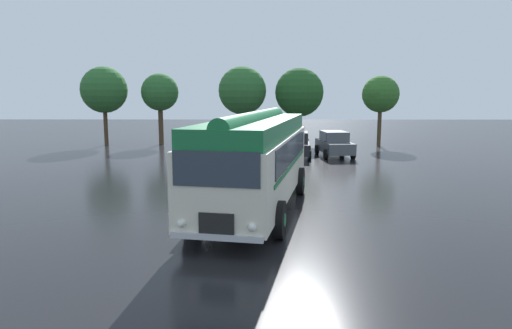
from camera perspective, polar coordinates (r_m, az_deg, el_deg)
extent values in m
plane|color=black|center=(16.04, 1.77, -5.91)|extent=(120.00, 120.00, 0.00)
cube|color=silver|center=(15.97, -0.04, -0.11)|extent=(4.30, 10.29, 2.10)
cube|color=#196B38|center=(15.82, -0.05, 4.66)|extent=(4.06, 10.06, 0.56)
cylinder|color=#196B38|center=(15.81, -0.05, 5.60)|extent=(2.34, 9.45, 0.60)
cube|color=#2D3842|center=(16.00, 4.62, 1.94)|extent=(1.51, 7.87, 0.84)
cube|color=#2D3842|center=(16.47, -4.17, 2.14)|extent=(1.51, 7.87, 0.84)
cube|color=#196B38|center=(15.97, 4.54, -0.03)|extent=(1.54, 8.07, 0.12)
cube|color=#196B38|center=(16.45, -4.23, 0.23)|extent=(1.54, 8.07, 0.12)
cube|color=#2D3842|center=(11.05, -5.06, -0.59)|extent=(2.17, 0.44, 0.88)
cube|color=black|center=(11.35, -4.98, -7.44)|extent=(0.90, 0.22, 0.56)
cube|color=silver|center=(11.42, -4.98, -9.05)|extent=(2.35, 0.53, 0.16)
sphere|color=white|center=(11.14, -0.49, -7.88)|extent=(0.22, 0.22, 0.22)
sphere|color=white|center=(11.62, -9.29, -7.29)|extent=(0.22, 0.22, 0.22)
cylinder|color=black|center=(12.99, 2.97, -6.93)|extent=(0.48, 1.13, 1.10)
cylinder|color=#196B38|center=(12.99, 2.97, -6.93)|extent=(0.39, 0.44, 0.39)
cylinder|color=black|center=(13.58, -8.02, -6.30)|extent=(0.48, 1.13, 1.10)
cylinder|color=#196B38|center=(13.58, -8.02, -6.30)|extent=(0.39, 0.44, 0.39)
cylinder|color=black|center=(18.80, 5.56, -2.05)|extent=(0.48, 1.13, 1.10)
cylinder|color=#196B38|center=(18.80, 5.56, -2.05)|extent=(0.39, 0.44, 0.39)
cylinder|color=black|center=(19.21, -2.18, -1.78)|extent=(0.48, 1.13, 1.10)
cylinder|color=#196B38|center=(19.21, -2.18, -1.78)|extent=(0.39, 0.44, 0.39)
cube|color=navy|center=(29.86, -0.77, 2.22)|extent=(1.72, 4.21, 0.70)
cube|color=navy|center=(29.94, -0.77, 3.52)|extent=(1.50, 2.19, 0.64)
cube|color=#2D3842|center=(29.93, 0.69, 3.52)|extent=(0.03, 1.93, 0.50)
cube|color=#2D3842|center=(29.97, -2.22, 3.52)|extent=(0.03, 1.93, 0.50)
cylinder|color=black|center=(28.60, 0.92, 1.22)|extent=(0.20, 0.64, 0.64)
cylinder|color=black|center=(28.65, -2.60, 1.23)|extent=(0.20, 0.64, 0.64)
cylinder|color=black|center=(31.18, 0.91, 1.85)|extent=(0.20, 0.64, 0.64)
cylinder|color=black|center=(31.23, -2.33, 1.85)|extent=(0.20, 0.64, 0.64)
cube|color=black|center=(29.76, 5.01, 2.16)|extent=(2.09, 4.34, 0.70)
cube|color=black|center=(29.84, 5.03, 3.47)|extent=(1.69, 2.31, 0.64)
cube|color=#2D3842|center=(29.83, 6.49, 3.45)|extent=(0.21, 1.93, 0.50)
cube|color=#2D3842|center=(29.86, 3.58, 3.49)|extent=(0.21, 1.93, 0.50)
cylinder|color=black|center=(28.51, 6.73, 1.14)|extent=(0.26, 0.66, 0.64)
cylinder|color=black|center=(28.53, 3.19, 1.19)|extent=(0.26, 0.66, 0.64)
cylinder|color=black|center=(31.09, 6.66, 1.77)|extent=(0.26, 0.66, 0.64)
cylinder|color=black|center=(31.11, 3.42, 1.82)|extent=(0.26, 0.66, 0.64)
cube|color=#4C5156|center=(30.57, 9.77, 2.24)|extent=(2.09, 4.34, 0.70)
cube|color=#4C5156|center=(30.65, 9.74, 3.52)|extent=(1.69, 2.31, 0.64)
cube|color=#2D3842|center=(30.85, 11.10, 3.52)|extent=(0.20, 1.93, 0.50)
cube|color=#2D3842|center=(30.46, 8.35, 3.52)|extent=(0.20, 1.93, 0.50)
cylinder|color=black|center=(29.61, 12.04, 1.29)|extent=(0.26, 0.66, 0.64)
cylinder|color=black|center=(29.14, 8.72, 1.26)|extent=(0.26, 0.66, 0.64)
cylinder|color=black|center=(32.09, 10.69, 1.89)|extent=(0.26, 0.66, 0.64)
cylinder|color=black|center=(31.66, 7.62, 1.88)|extent=(0.26, 0.66, 0.64)
cylinder|color=#4C3823|center=(38.86, -18.26, 4.56)|extent=(0.32, 0.32, 3.05)
sphere|color=#2D662D|center=(38.78, -18.47, 8.85)|extent=(3.68, 3.68, 3.68)
sphere|color=#2D662D|center=(38.66, -19.37, 8.93)|extent=(2.42, 2.42, 2.42)
cylinder|color=#4C3823|center=(38.35, -11.80, 4.82)|extent=(0.39, 0.39, 3.13)
sphere|color=#2D662D|center=(38.27, -11.93, 8.85)|extent=(3.01, 3.01, 3.01)
sphere|color=#2D662D|center=(38.60, -11.57, 8.57)|extent=(2.11, 2.11, 2.11)
cylinder|color=#4C3823|center=(38.00, -1.70, 4.80)|extent=(0.30, 0.30, 2.92)
sphere|color=#2D662D|center=(37.91, -1.72, 9.23)|extent=(3.93, 3.93, 3.93)
sphere|color=#2D662D|center=(37.98, -1.26, 9.70)|extent=(2.25, 2.25, 2.25)
cylinder|color=#4C3823|center=(38.35, 5.38, 4.68)|extent=(0.34, 0.34, 2.74)
sphere|color=#235623|center=(38.25, 5.44, 8.97)|extent=(4.00, 4.00, 4.00)
sphere|color=#235623|center=(38.60, 5.11, 9.18)|extent=(3.07, 3.07, 3.07)
cylinder|color=#4C3823|center=(37.57, 15.15, 4.54)|extent=(0.31, 0.31, 3.02)
sphere|color=#336B28|center=(37.48, 15.31, 8.49)|extent=(2.88, 2.88, 2.88)
sphere|color=#336B28|center=(37.03, 15.02, 8.64)|extent=(1.97, 1.97, 1.97)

